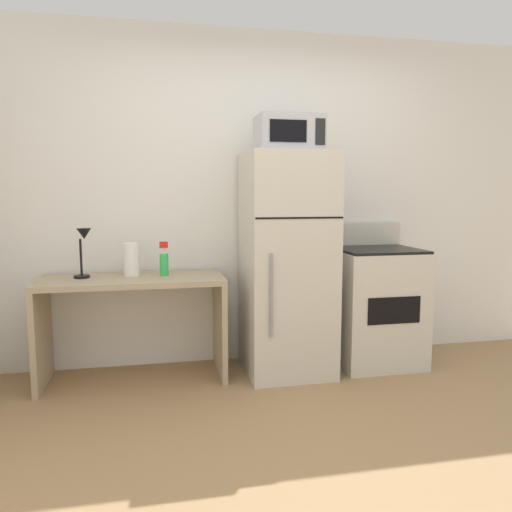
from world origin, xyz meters
The scene contains 9 objects.
ground_plane centered at (0.00, 0.00, 0.00)m, with size 12.00×12.00×0.00m, color #9E7A51.
wall_back_white centered at (0.00, 1.70, 1.30)m, with size 5.00×0.10×2.60m, color white.
desk centered at (-1.01, 1.36, 0.53)m, with size 1.30×0.54×0.75m.
desk_lamp centered at (-1.34, 1.40, 0.99)m, with size 0.14×0.12×0.35m.
spray_bottle centered at (-0.79, 1.39, 0.85)m, with size 0.06×0.06×0.25m.
paper_towel_roll centered at (-1.02, 1.43, 0.87)m, with size 0.11×0.11×0.24m, color white.
refrigerator centered at (0.12, 1.31, 0.82)m, with size 0.63×0.67×1.64m.
microwave centered at (0.12, 1.29, 1.77)m, with size 0.46×0.35×0.26m.
oven_range centered at (0.86, 1.33, 0.47)m, with size 0.65×0.61×1.10m.
Camera 1 is at (-0.85, -2.19, 1.34)m, focal length 34.32 mm.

